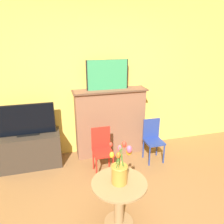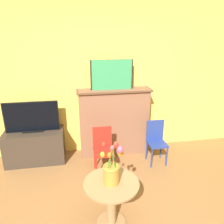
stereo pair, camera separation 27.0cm
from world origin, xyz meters
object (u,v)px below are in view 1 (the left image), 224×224
painting (108,75)px  tv_monitor (27,120)px  chair_red (102,148)px  chair_blue (153,137)px  vase_tulips (120,170)px

painting → tv_monitor: size_ratio=0.82×
painting → chair_red: (-0.23, -0.55, -1.01)m
painting → chair_red: 1.18m
tv_monitor → chair_red: tv_monitor is taller
chair_red → chair_blue: (0.90, 0.12, 0.00)m
tv_monitor → chair_red: (1.08, -0.47, -0.39)m
painting → vase_tulips: size_ratio=1.46×
chair_red → vase_tulips: bearing=-92.4°
chair_blue → vase_tulips: 1.53m
painting → tv_monitor: bearing=-176.4°
chair_blue → tv_monitor: bearing=170.0°
chair_red → tv_monitor: bearing=156.7°
tv_monitor → vase_tulips: bearing=-55.6°
tv_monitor → chair_red: 1.24m
painting → vase_tulips: (-0.28, -1.60, -0.71)m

